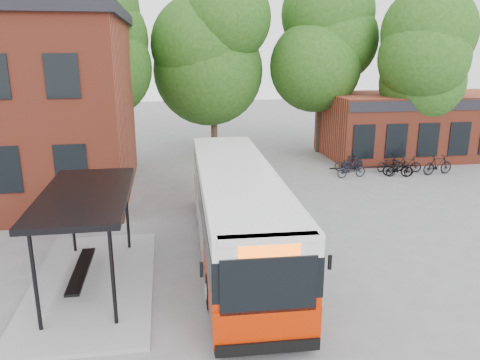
{
  "coord_description": "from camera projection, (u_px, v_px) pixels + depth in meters",
  "views": [
    {
      "loc": [
        -2.15,
        -14.02,
        6.73
      ],
      "look_at": [
        0.49,
        2.65,
        2.0
      ],
      "focal_mm": 35.0,
      "sensor_mm": 36.0,
      "label": 1
    }
  ],
  "objects": [
    {
      "name": "bus_shelter",
      "position": [
        89.0,
        239.0,
        13.46
      ],
      "size": [
        3.6,
        7.0,
        2.9
      ],
      "primitive_type": null,
      "color": "black",
      "rests_on": "ground"
    },
    {
      "name": "ground",
      "position": [
        238.0,
        260.0,
        15.48
      ],
      "size": [
        100.0,
        100.0,
        0.0
      ],
      "primitive_type": "plane",
      "color": "slate"
    },
    {
      "name": "city_bus",
      "position": [
        237.0,
        212.0,
        15.58
      ],
      "size": [
        2.85,
        11.78,
        2.98
      ],
      "primitive_type": null,
      "rotation": [
        0.0,
        0.0,
        -0.03
      ],
      "color": "#B62101",
      "rests_on": "ground"
    },
    {
      "name": "bicycle_6",
      "position": [
        400.0,
        169.0,
        25.52
      ],
      "size": [
        1.57,
        0.69,
        0.8
      ],
      "primitive_type": "imported",
      "rotation": [
        0.0,
        0.0,
        1.46
      ],
      "color": "black",
      "rests_on": "ground"
    },
    {
      "name": "shop_row",
      "position": [
        432.0,
        124.0,
        30.51
      ],
      "size": [
        14.0,
        6.2,
        4.0
      ],
      "primitive_type": null,
      "color": "maroon",
      "rests_on": "ground"
    },
    {
      "name": "tree_1",
      "position": [
        213.0,
        74.0,
        30.39
      ],
      "size": [
        7.92,
        7.92,
        10.4
      ],
      "primitive_type": null,
      "color": "#1D4312",
      "rests_on": "ground"
    },
    {
      "name": "tree_0",
      "position": [
        100.0,
        70.0,
        28.31
      ],
      "size": [
        7.92,
        7.92,
        11.0
      ],
      "primitive_type": null,
      "color": "#1D4312",
      "rests_on": "ground"
    },
    {
      "name": "bicycle_extra_0",
      "position": [
        438.0,
        165.0,
        25.89
      ],
      "size": [
        1.91,
        0.78,
        1.11
      ],
      "primitive_type": "imported",
      "rotation": [
        0.0,
        0.0,
        1.71
      ],
      "color": "black",
      "rests_on": "ground"
    },
    {
      "name": "tree_3",
      "position": [
        424.0,
        86.0,
        27.59
      ],
      "size": [
        7.04,
        7.04,
        9.28
      ],
      "primitive_type": null,
      "color": "#1D4312",
      "rests_on": "ground"
    },
    {
      "name": "bicycle_4",
      "position": [
        389.0,
        163.0,
        26.71
      ],
      "size": [
        1.84,
        1.17,
        0.91
      ],
      "primitive_type": "imported",
      "rotation": [
        0.0,
        0.0,
        1.93
      ],
      "color": "black",
      "rests_on": "ground"
    },
    {
      "name": "bicycle_2",
      "position": [
        348.0,
        163.0,
        26.83
      ],
      "size": [
        1.62,
        0.62,
        0.84
      ],
      "primitive_type": "imported",
      "rotation": [
        0.0,
        0.0,
        1.61
      ],
      "color": "black",
      "rests_on": "ground"
    },
    {
      "name": "bicycle_3",
      "position": [
        352.0,
        164.0,
        26.52
      ],
      "size": [
        1.63,
        0.92,
        0.95
      ],
      "primitive_type": "imported",
      "rotation": [
        0.0,
        0.0,
        1.89
      ],
      "color": "black",
      "rests_on": "ground"
    },
    {
      "name": "bicycle_1",
      "position": [
        353.0,
        163.0,
        26.47
      ],
      "size": [
        1.68,
        1.11,
        0.99
      ],
      "primitive_type": "imported",
      "rotation": [
        0.0,
        0.0,
        2.01
      ],
      "color": "#21212C",
      "rests_on": "ground"
    },
    {
      "name": "bicycle_5",
      "position": [
        398.0,
        168.0,
        25.51
      ],
      "size": [
        1.61,
        0.98,
        0.94
      ],
      "primitive_type": "imported",
      "rotation": [
        0.0,
        0.0,
        1.19
      ],
      "color": "black",
      "rests_on": "ground"
    },
    {
      "name": "bicycle_7",
      "position": [
        407.0,
        164.0,
        26.51
      ],
      "size": [
        1.59,
        1.02,
        0.93
      ],
      "primitive_type": "imported",
      "rotation": [
        0.0,
        0.0,
        1.15
      ],
      "color": "black",
      "rests_on": "ground"
    },
    {
      "name": "bike_rail",
      "position": [
        374.0,
        170.0,
        26.33
      ],
      "size": [
        5.2,
        0.1,
        0.38
      ],
      "primitive_type": null,
      "color": "black",
      "rests_on": "ground"
    },
    {
      "name": "tree_2",
      "position": [
        322.0,
        69.0,
        30.41
      ],
      "size": [
        7.92,
        7.92,
        11.0
      ],
      "primitive_type": null,
      "color": "#1D4312",
      "rests_on": "ground"
    },
    {
      "name": "bicycle_0",
      "position": [
        351.0,
        170.0,
        25.33
      ],
      "size": [
        1.69,
        0.73,
        0.86
      ],
      "primitive_type": "imported",
      "rotation": [
        0.0,
        0.0,
        1.67
      ],
      "color": "black",
      "rests_on": "ground"
    }
  ]
}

